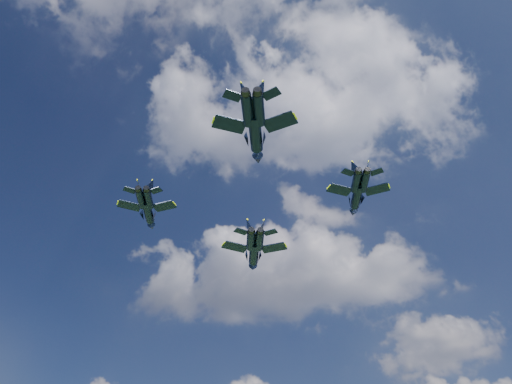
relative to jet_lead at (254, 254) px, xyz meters
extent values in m
cylinder|color=black|center=(0.16, -0.58, -0.08)|extent=(4.51, 10.11, 1.99)
cone|color=black|center=(-1.52, 5.61, -0.08)|extent=(2.56, 3.26, 1.88)
ellipsoid|color=brown|center=(-0.80, 2.94, 0.52)|extent=(1.87, 3.33, 0.91)
cube|color=black|center=(-3.11, -3.75, -0.08)|extent=(5.78, 5.36, 0.20)
cube|color=black|center=(4.57, -1.67, -0.08)|extent=(5.39, 3.46, 0.20)
cube|color=black|center=(-0.51, -9.11, -0.08)|extent=(3.07, 3.02, 0.15)
cube|color=black|center=(5.03, -7.61, -0.08)|extent=(2.95, 2.21, 0.15)
cube|color=black|center=(0.86, -7.82, 1.46)|extent=(1.63, 2.95, 3.32)
cube|color=black|center=(3.20, -7.19, 1.46)|extent=(1.66, 3.30, 3.32)
cylinder|color=black|center=(-15.57, -19.85, -0.40)|extent=(3.47, 8.08, 1.59)
cone|color=black|center=(-16.82, -14.89, -0.40)|extent=(2.01, 2.59, 1.50)
ellipsoid|color=brown|center=(-16.28, -17.03, 0.09)|extent=(1.45, 2.65, 0.72)
cube|color=black|center=(-18.22, -22.33, -0.40)|extent=(4.62, 4.24, 0.16)
cube|color=black|center=(-12.07, -20.78, -0.40)|extent=(4.33, 2.83, 0.16)
cube|color=black|center=(-16.23, -26.64, -0.40)|extent=(2.46, 2.40, 0.12)
cube|color=black|center=(-11.78, -25.53, -0.40)|extent=(2.37, 1.79, 0.12)
cube|color=black|center=(-15.12, -25.64, 0.84)|extent=(1.26, 2.37, 2.65)
cube|color=black|center=(-13.24, -25.17, 0.84)|extent=(1.31, 2.63, 2.65)
cylinder|color=black|center=(22.48, -13.88, 1.40)|extent=(3.28, 8.55, 1.68)
cone|color=black|center=(21.43, -8.58, 1.40)|extent=(2.03, 2.69, 1.58)
ellipsoid|color=brown|center=(21.88, -10.86, 1.91)|extent=(1.42, 2.79, 0.76)
cube|color=black|center=(19.55, -16.36, 1.40)|extent=(4.91, 4.38, 0.17)
cube|color=black|center=(26.14, -15.05, 1.40)|extent=(4.66, 3.18, 0.17)
cube|color=black|center=(21.43, -21.02, 1.40)|extent=(2.62, 2.50, 0.13)
cube|color=black|center=(26.18, -20.08, 1.40)|extent=(2.55, 1.98, 0.13)
cube|color=black|center=(22.66, -20.02, 2.70)|extent=(1.21, 2.56, 2.81)
cube|color=black|center=(24.67, -19.62, 2.70)|extent=(1.34, 2.78, 2.81)
cylinder|color=black|center=(7.98, -34.24, 1.03)|extent=(3.38, 9.85, 1.93)
cone|color=black|center=(7.04, -28.08, 1.03)|extent=(2.23, 3.04, 1.83)
ellipsoid|color=brown|center=(7.45, -30.73, 1.62)|extent=(1.51, 3.20, 0.88)
cube|color=black|center=(4.48, -36.95, 1.03)|extent=(5.68, 4.93, 0.19)
cube|color=black|center=(12.13, -35.78, 1.03)|extent=(5.45, 3.86, 0.19)
cube|color=black|center=(6.41, -42.42, 1.03)|extent=(3.03, 2.83, 0.15)
cube|color=black|center=(11.93, -41.57, 1.03)|extent=(2.97, 2.37, 0.15)
cube|color=black|center=(7.87, -41.32, 2.53)|extent=(1.26, 3.00, 3.24)
cube|color=black|center=(10.21, -40.97, 2.53)|extent=(1.49, 3.20, 3.24)
camera|label=1|loc=(20.21, -88.88, -53.70)|focal=35.00mm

